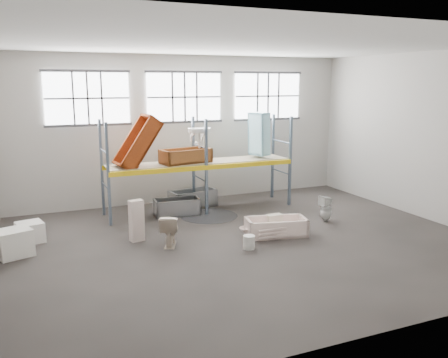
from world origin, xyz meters
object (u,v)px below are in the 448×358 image
steel_tub_left (177,207)px  bucket (249,242)px  bathtub_beige (276,227)px  blue_tub_upright (259,134)px  steel_tub_right (193,198)px  rust_tub_flat (186,156)px  toilet_beige (170,230)px  cistern_tall (137,221)px  carton_near (14,243)px  toilet_white (326,208)px

steel_tub_left → bucket: 3.77m
bathtub_beige → blue_tub_upright: (1.15, 3.32, 2.16)m
bathtub_beige → steel_tub_right: steel_tub_right is taller
steel_tub_left → rust_tub_flat: size_ratio=0.89×
toilet_beige → blue_tub_upright: blue_tub_upright is taller
toilet_beige → cistern_tall: size_ratio=0.74×
toilet_beige → carton_near: size_ratio=1.06×
bathtub_beige → cistern_tall: cistern_tall is taller
steel_tub_left → toilet_beige: bearing=-111.0°
cistern_tall → carton_near: 2.96m
toilet_beige → steel_tub_right: (1.82, 3.41, -0.13)m
carton_near → rust_tub_flat: bearing=23.2°
cistern_tall → steel_tub_right: bearing=36.3°
toilet_beige → carton_near: (-3.65, 0.71, -0.08)m
steel_tub_left → steel_tub_right: bearing=43.4°
bathtub_beige → bucket: size_ratio=4.70×
toilet_white → steel_tub_left: size_ratio=0.56×
bathtub_beige → toilet_beige: (-2.89, 0.37, 0.17)m
steel_tub_left → bucket: (0.72, -3.70, -0.08)m
rust_tub_flat → carton_near: rust_tub_flat is taller
cistern_tall → toilet_white: 5.64m
steel_tub_left → bucket: steel_tub_left is taller
carton_near → blue_tub_upright: bearing=16.3°
toilet_beige → rust_tub_flat: size_ratio=0.52×
steel_tub_right → bucket: (-0.09, -4.46, -0.11)m
toilet_beige → steel_tub_right: toilet_beige is taller
cistern_tall → blue_tub_upright: size_ratio=0.77×
rust_tub_flat → blue_tub_upright: blue_tub_upright is taller
blue_tub_upright → bucket: (-2.31, -4.00, -2.22)m
toilet_beige → steel_tub_right: bearing=-95.1°
rust_tub_flat → cistern_tall: bearing=-133.7°
toilet_white → bathtub_beige: bearing=-76.5°
blue_tub_upright → bucket: bearing=-120.0°
blue_tub_upright → bucket: size_ratio=4.11×
toilet_white → bucket: 3.45m
cistern_tall → toilet_white: (5.62, -0.43, -0.16)m
rust_tub_flat → bucket: (0.32, -3.93, -1.65)m
toilet_beige → toilet_white: toilet_beige is taller
toilet_white → steel_tub_right: size_ratio=0.51×
steel_tub_left → blue_tub_upright: blue_tub_upright is taller
bathtub_beige → cistern_tall: 3.74m
blue_tub_upright → toilet_beige: bearing=-143.8°
cistern_tall → toilet_white: bearing=-15.5°
cistern_tall → bucket: (2.43, -1.71, -0.37)m
bathtub_beige → steel_tub_left: bearing=134.1°
bathtub_beige → rust_tub_flat: size_ratio=1.04×
toilet_white → rust_tub_flat: 4.62m
cistern_tall → rust_tub_flat: (2.11, 2.22, 1.27)m
bathtub_beige → carton_near: 6.63m
toilet_white → rust_tub_flat: (-3.51, 2.64, 1.43)m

